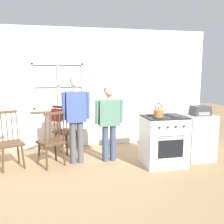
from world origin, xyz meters
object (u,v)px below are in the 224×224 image
object	(u,v)px
person_elderly_left	(76,113)
chair_near_wall	(10,143)
chair_center_cluster	(51,142)
stereo	(200,111)
person_teen_center	(109,117)
potted_plant	(68,106)
handbag	(57,115)
side_counter	(198,137)
chair_by_window	(65,131)
kettle	(158,112)
stove	(163,140)

from	to	relation	value
person_elderly_left	chair_near_wall	bearing A→B (deg)	174.56
chair_center_cluster	stereo	world-z (taller)	stereo
person_teen_center	potted_plant	size ratio (longest dim) A/B	5.35
potted_plant	person_teen_center	bearing A→B (deg)	-55.84
handbag	stereo	xyz separation A→B (m)	(2.72, -0.89, 0.13)
chair_near_wall	person_teen_center	distance (m)	1.87
person_elderly_left	person_teen_center	world-z (taller)	person_elderly_left
potted_plant	stereo	distance (m)	2.81
chair_near_wall	side_counter	bearing A→B (deg)	-28.38
person_teen_center	potted_plant	bearing A→B (deg)	123.04
chair_near_wall	stereo	world-z (taller)	stereo
chair_by_window	chair_near_wall	bearing A→B (deg)	80.24
potted_plant	stereo	size ratio (longest dim) A/B	0.80
chair_near_wall	side_counter	distance (m)	3.57
side_counter	chair_center_cluster	bearing A→B (deg)	174.46
chair_by_window	person_elderly_left	size ratio (longest dim) A/B	0.63
person_teen_center	potted_plant	xyz separation A→B (m)	(-0.72, 1.06, 0.10)
person_elderly_left	person_teen_center	size ratio (longest dim) A/B	1.11
stereo	kettle	bearing A→B (deg)	-167.54
chair_by_window	stereo	world-z (taller)	stereo
chair_near_wall	handbag	distance (m)	1.07
chair_by_window	potted_plant	bearing A→B (deg)	-61.01
potted_plant	handbag	distance (m)	0.57
handbag	person_elderly_left	bearing A→B (deg)	-57.42
handbag	stereo	bearing A→B (deg)	-18.23
chair_by_window	stove	world-z (taller)	stove
potted_plant	side_counter	size ratio (longest dim) A/B	0.30
stereo	side_counter	bearing A→B (deg)	90.00
chair_by_window	stove	distance (m)	2.10
side_counter	stereo	bearing A→B (deg)	-90.00
chair_center_cluster	kettle	size ratio (longest dim) A/B	4.16
stereo	person_elderly_left	bearing A→B (deg)	171.80
person_teen_center	handbag	world-z (taller)	person_teen_center
stove	side_counter	distance (m)	0.79
chair_near_wall	side_counter	xyz separation A→B (m)	(3.56, -0.34, -0.01)
person_elderly_left	handbag	distance (m)	0.67
person_elderly_left	potted_plant	bearing A→B (deg)	90.54
chair_near_wall	stove	world-z (taller)	stove
kettle	side_counter	distance (m)	1.14
chair_center_cluster	stove	xyz separation A→B (m)	(2.04, -0.37, 0.02)
chair_near_wall	handbag	xyz separation A→B (m)	(0.84, 0.53, 0.40)
chair_center_cluster	kettle	world-z (taller)	kettle
chair_center_cluster	person_teen_center	size ratio (longest dim) A/B	0.71
person_elderly_left	stereo	distance (m)	2.39
stove	chair_center_cluster	bearing A→B (deg)	169.63
chair_near_wall	potted_plant	bearing A→B (deg)	19.79
chair_by_window	kettle	bearing A→B (deg)	-172.84
chair_by_window	stereo	distance (m)	2.81
chair_by_window	person_elderly_left	bearing A→B (deg)	150.25
stove	kettle	distance (m)	0.59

